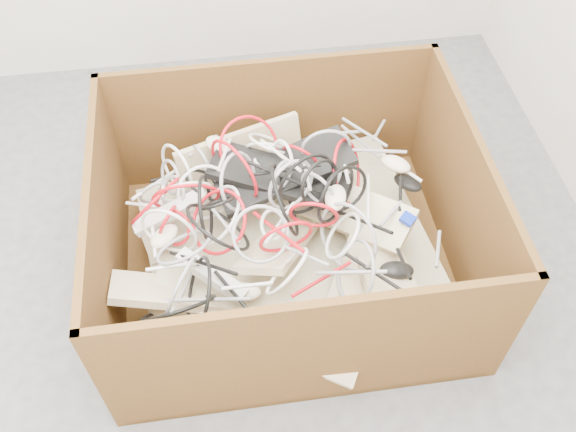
{
  "coord_description": "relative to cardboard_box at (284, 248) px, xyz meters",
  "views": [
    {
      "loc": [
        0.09,
        -1.19,
        2.01
      ],
      "look_at": [
        0.28,
        0.18,
        0.3
      ],
      "focal_mm": 39.74,
      "sensor_mm": 36.0,
      "label": 1
    }
  ],
  "objects": [
    {
      "name": "room_shell",
      "position": [
        -0.26,
        -0.16,
        1.1
      ],
      "size": [
        3.04,
        3.04,
        2.5
      ],
      "color": "silver",
      "rests_on": "ground"
    },
    {
      "name": "vga_plug",
      "position": [
        0.4,
        -0.1,
        0.21
      ],
      "size": [
        0.06,
        0.06,
        0.03
      ],
      "primitive_type": "cube",
      "rotation": [
        0.09,
        0.14,
        -0.77
      ],
      "color": "#0B26B1",
      "rests_on": "keyboard_pile"
    },
    {
      "name": "keyboard_pile",
      "position": [
        0.02,
        0.01,
        0.13
      ],
      "size": [
        1.05,
        1.0,
        0.35
      ],
      "color": "beige",
      "rests_on": "cardboard_box"
    },
    {
      "name": "cardboard_box",
      "position": [
        0.0,
        0.0,
        0.0
      ],
      "size": [
        1.25,
        1.04,
        0.6
      ],
      "color": "#411F10",
      "rests_on": "ground"
    },
    {
      "name": "ground",
      "position": [
        -0.26,
        -0.16,
        -0.15
      ],
      "size": [
        3.0,
        3.0,
        0.0
      ],
      "primitive_type": "plane",
      "color": "#48484A",
      "rests_on": "ground"
    },
    {
      "name": "power_strip_left",
      "position": [
        -0.38,
        0.05,
        0.21
      ],
      "size": [
        0.27,
        0.12,
        0.11
      ],
      "primitive_type": "cube",
      "rotation": [
        0.14,
        -0.26,
        0.26
      ],
      "color": "silver",
      "rests_on": "keyboard_pile"
    },
    {
      "name": "cable_tangle",
      "position": [
        -0.11,
        -0.0,
        0.25
      ],
      "size": [
        1.07,
        0.9,
        0.45
      ],
      "color": "red",
      "rests_on": "keyboard_pile"
    },
    {
      "name": "power_strip_right",
      "position": [
        -0.26,
        -0.21,
        0.18
      ],
      "size": [
        0.23,
        0.2,
        0.08
      ],
      "primitive_type": "cube",
      "rotation": [
        -0.1,
        0.17,
        -0.7
      ],
      "color": "silver",
      "rests_on": "keyboard_pile"
    },
    {
      "name": "mice_scatter",
      "position": [
        0.09,
        -0.0,
        0.2
      ],
      "size": [
        1.01,
        0.65,
        0.23
      ],
      "color": "beige",
      "rests_on": "keyboard_pile"
    }
  ]
}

